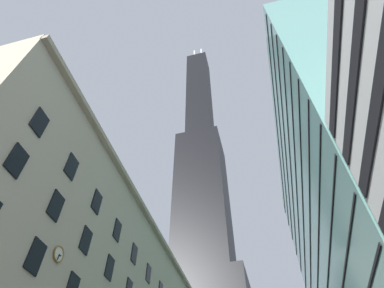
{
  "coord_description": "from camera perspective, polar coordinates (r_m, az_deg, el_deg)",
  "views": [
    {
      "loc": [
        4.03,
        -13.44,
        1.49
      ],
      "look_at": [
        -2.71,
        13.14,
        32.63
      ],
      "focal_mm": 29.63,
      "sensor_mm": 36.0,
      "label": 1
    }
  ],
  "objects": [
    {
      "name": "glass_office_midrise",
      "position": [
        55.24,
        29.93,
        -14.01
      ],
      "size": [
        17.96,
        53.65,
        55.01
      ],
      "color": "slate",
      "rests_on": "ground"
    },
    {
      "name": "dark_skyscraper",
      "position": [
        125.38,
        2.09,
        -15.61
      ],
      "size": [
        29.25,
        29.25,
        228.58
      ],
      "color": "black",
      "rests_on": "ground"
    }
  ]
}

